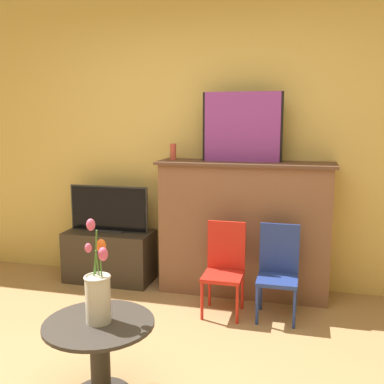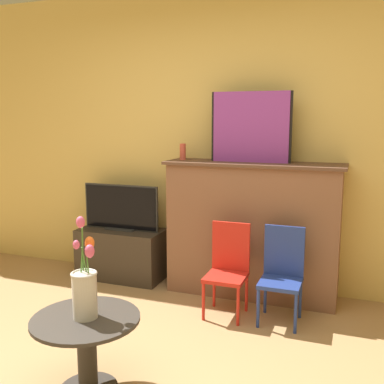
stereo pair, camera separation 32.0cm
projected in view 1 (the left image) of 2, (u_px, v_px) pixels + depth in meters
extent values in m
cube|color=#E0BC66|center=(211.00, 139.00, 4.12)|extent=(8.00, 0.06, 2.70)
cube|color=brown|center=(244.00, 228.00, 3.94)|extent=(1.45, 0.39, 1.17)
cube|color=brown|center=(245.00, 163.00, 3.84)|extent=(1.51, 0.43, 0.02)
cube|color=black|center=(242.00, 127.00, 3.81)|extent=(0.68, 0.02, 0.59)
cube|color=purple|center=(242.00, 127.00, 3.80)|extent=(0.64, 0.02, 0.59)
cylinder|color=#CC4C3D|center=(173.00, 152.00, 3.99)|extent=(0.05, 0.05, 0.15)
cube|color=#382D23|center=(110.00, 256.00, 4.28)|extent=(0.82, 0.40, 0.48)
cube|color=#2D2D2D|center=(109.00, 231.00, 4.24)|extent=(0.30, 0.12, 0.02)
cube|color=#2D2D2D|center=(109.00, 209.00, 4.22)|extent=(0.77, 0.02, 0.44)
cube|color=black|center=(108.00, 209.00, 4.21)|extent=(0.74, 0.02, 0.41)
cylinder|color=red|center=(202.00, 301.00, 3.45)|extent=(0.02, 0.02, 0.30)
cylinder|color=red|center=(237.00, 305.00, 3.38)|extent=(0.02, 0.02, 0.30)
cylinder|color=red|center=(209.00, 288.00, 3.71)|extent=(0.02, 0.02, 0.30)
cylinder|color=red|center=(242.00, 291.00, 3.65)|extent=(0.02, 0.02, 0.30)
cube|color=red|center=(223.00, 276.00, 3.52)|extent=(0.31, 0.31, 0.03)
cube|color=red|center=(226.00, 245.00, 3.62)|extent=(0.31, 0.02, 0.39)
cylinder|color=navy|center=(257.00, 305.00, 3.37)|extent=(0.02, 0.02, 0.30)
cylinder|color=navy|center=(294.00, 309.00, 3.30)|extent=(0.02, 0.02, 0.30)
cylinder|color=navy|center=(261.00, 292.00, 3.63)|extent=(0.02, 0.02, 0.30)
cylinder|color=navy|center=(295.00, 295.00, 3.57)|extent=(0.02, 0.02, 0.30)
cube|color=navy|center=(277.00, 280.00, 3.44)|extent=(0.31, 0.31, 0.03)
cube|color=navy|center=(279.00, 248.00, 3.54)|extent=(0.31, 0.02, 0.39)
cylinder|color=#332D28|center=(100.00, 362.00, 2.48)|extent=(0.11, 0.11, 0.43)
cylinder|color=#332D28|center=(99.00, 324.00, 2.44)|extent=(0.61, 0.61, 0.02)
cylinder|color=beige|center=(98.00, 300.00, 2.42)|extent=(0.14, 0.14, 0.26)
torus|color=beige|center=(97.00, 277.00, 2.40)|extent=(0.15, 0.15, 0.02)
cylinder|color=#477A2D|center=(96.00, 259.00, 2.40)|extent=(0.08, 0.10, 0.35)
ellipsoid|color=#E0517A|center=(91.00, 225.00, 2.48)|extent=(0.05, 0.05, 0.07)
cylinder|color=#477A2D|center=(94.00, 270.00, 2.41)|extent=(0.05, 0.03, 0.24)
ellipsoid|color=#E0517A|center=(88.00, 248.00, 2.42)|extent=(0.04, 0.04, 0.05)
cylinder|color=#477A2D|center=(98.00, 270.00, 2.42)|extent=(0.02, 0.08, 0.24)
ellipsoid|color=orange|center=(101.00, 246.00, 2.47)|extent=(0.05, 0.05, 0.08)
cylinder|color=#477A2D|center=(102.00, 273.00, 2.40)|extent=(0.02, 0.02, 0.21)
ellipsoid|color=#E0517A|center=(103.00, 254.00, 2.39)|extent=(0.05, 0.05, 0.07)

